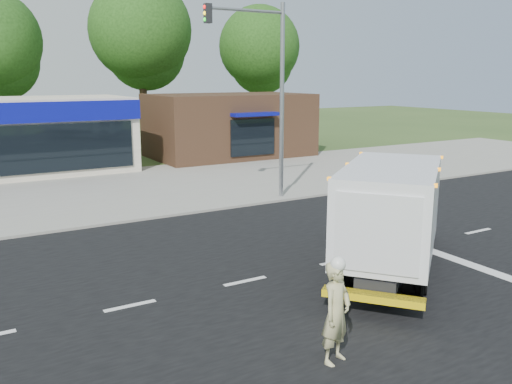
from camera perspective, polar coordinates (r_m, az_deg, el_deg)
ground at (r=15.58m, az=8.61°, el=-7.28°), size 120.00×120.00×0.00m
road_asphalt at (r=15.57m, az=8.61°, el=-7.26°), size 60.00×14.00×0.02m
sidewalk at (r=22.26m, az=-4.70°, el=-1.10°), size 60.00×2.40×0.12m
parking_apron at (r=27.51m, az=-9.95°, el=1.20°), size 60.00×9.00×0.02m
lane_markings at (r=15.51m, az=15.70°, el=-7.62°), size 55.20×7.00×0.01m
ems_box_truck at (r=14.71m, az=14.19°, el=-1.68°), size 6.51×5.88×2.99m
emergency_worker at (r=10.08m, az=8.46°, el=-12.33°), size 0.81×0.67×2.02m
brown_storefront at (r=35.48m, az=-2.81°, el=7.04°), size 10.00×6.70×4.00m
traffic_signal_pole at (r=22.28m, az=1.34°, el=11.57°), size 3.51×0.25×8.00m
background_trees at (r=40.49m, az=-18.81°, el=14.68°), size 36.77×7.39×12.10m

